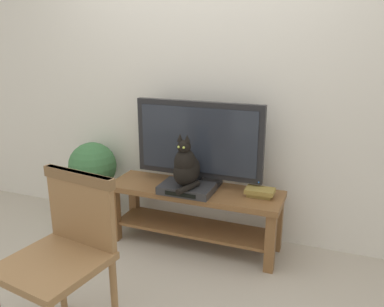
% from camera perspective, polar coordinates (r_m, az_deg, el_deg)
% --- Properties ---
extents(ground_plane, '(12.00, 12.00, 0.00)m').
position_cam_1_polar(ground_plane, '(2.85, -4.15, -17.93)').
color(ground_plane, '#ADA393').
extents(back_wall, '(7.00, 0.12, 2.80)m').
position_cam_1_polar(back_wall, '(3.18, 2.37, 12.78)').
color(back_wall, silver).
rests_on(back_wall, ground).
extents(tv_stand, '(1.37, 0.42, 0.49)m').
position_cam_1_polar(tv_stand, '(3.09, 0.34, -7.60)').
color(tv_stand, brown).
rests_on(tv_stand, ground).
extents(tv, '(1.02, 0.20, 0.67)m').
position_cam_1_polar(tv, '(3.00, 0.94, 1.66)').
color(tv, black).
rests_on(tv, tv_stand).
extents(media_box, '(0.40, 0.27, 0.06)m').
position_cam_1_polar(media_box, '(2.95, -0.83, -5.14)').
color(media_box, '#2D2D30').
rests_on(media_box, tv_stand).
extents(cat, '(0.20, 0.37, 0.40)m').
position_cam_1_polar(cat, '(2.88, -0.94, -1.96)').
color(cat, black).
rests_on(cat, media_box).
extents(wooden_chair, '(0.54, 0.55, 0.93)m').
position_cam_1_polar(wooden_chair, '(2.22, -18.12, -12.71)').
color(wooden_chair, olive).
rests_on(wooden_chair, ground).
extents(book_stack, '(0.21, 0.14, 0.06)m').
position_cam_1_polar(book_stack, '(2.92, 9.93, -5.60)').
color(book_stack, olive).
rests_on(book_stack, tv_stand).
extents(potted_plant, '(0.42, 0.42, 0.74)m').
position_cam_1_polar(potted_plant, '(3.56, -14.28, -3.10)').
color(potted_plant, beige).
rests_on(potted_plant, ground).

